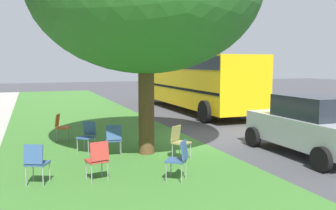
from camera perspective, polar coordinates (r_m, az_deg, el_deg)
The scene contains 11 objects.
ground at distance 12.26m, azimuth 5.31°, elevation -5.37°, with size 80.00×80.00×0.00m, color #424247.
grass_verge at distance 11.26m, azimuth -9.59°, elevation -6.49°, with size 48.00×6.00×0.01m, color #3D752D.
chair_0 at distance 10.03m, azimuth -8.47°, elevation -5.05°, with size 0.47×0.47×0.88m.
chair_1 at distance 8.00m, azimuth -10.87°, elevation -8.06°, with size 0.49×0.49×0.88m.
chair_2 at distance 8.10m, azimuth -19.89°, elevation -8.15°, with size 0.56×0.55×0.88m.
chair_3 at distance 10.63m, azimuth -12.44°, elevation -4.48°, with size 0.59×0.59×0.88m.
chair_4 at distance 7.91m, azimuth 1.79°, elevation -8.10°, with size 0.58×0.58×0.88m.
chair_5 at distance 12.39m, azimuth -16.35°, elevation -3.04°, with size 0.52×0.53×0.88m.
chair_6 at distance 9.68m, azimuth 1.75°, elevation -5.41°, with size 0.58×0.58×0.88m.
parked_car at distance 10.73m, azimuth 21.31°, elevation -2.94°, with size 3.70×1.92×1.65m.
school_bus at distance 19.65m, azimuth 3.96°, elevation 4.26°, with size 10.40×2.80×2.88m.
Camera 1 is at (-10.78, 5.27, 2.51)m, focal length 39.14 mm.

